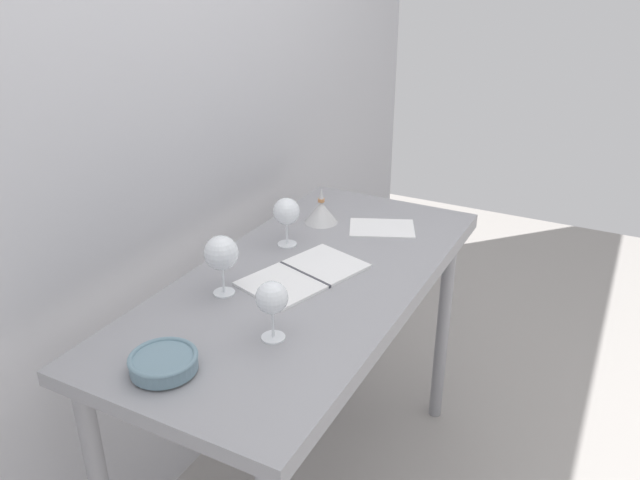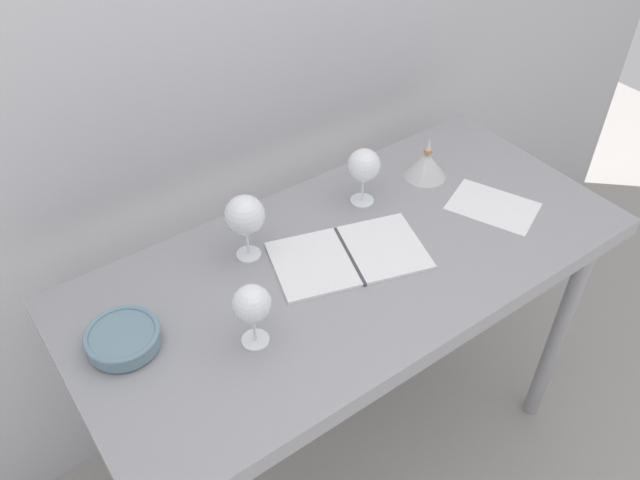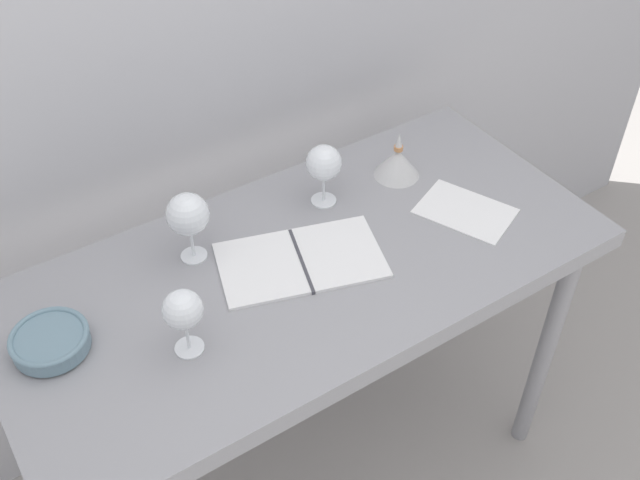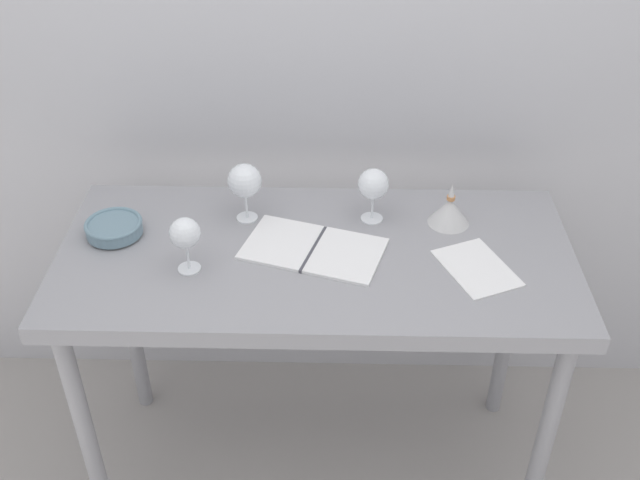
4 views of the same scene
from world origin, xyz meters
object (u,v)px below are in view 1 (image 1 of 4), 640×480
(wine_glass_far_right, at_px, (286,212))
(tasting_bowl, at_px, (164,362))
(decanter_funnel, at_px, (321,212))
(wine_glass_far_left, at_px, (221,254))
(tasting_sheet_upper, at_px, (382,228))
(open_notebook, at_px, (304,274))
(wine_glass_near_left, at_px, (272,299))

(wine_glass_far_right, height_order, tasting_bowl, wine_glass_far_right)
(tasting_bowl, bearing_deg, decanter_funnel, 5.08)
(tasting_bowl, xyz_separation_m, decanter_funnel, (0.94, 0.08, 0.01))
(decanter_funnel, bearing_deg, wine_glass_far_right, 176.73)
(wine_glass_far_left, height_order, decanter_funnel, wine_glass_far_left)
(wine_glass_far_right, height_order, decanter_funnel, wine_glass_far_right)
(wine_glass_far_left, xyz_separation_m, tasting_sheet_upper, (0.63, -0.22, -0.12))
(tasting_sheet_upper, xyz_separation_m, decanter_funnel, (-0.05, 0.21, 0.04))
(wine_glass_far_right, height_order, open_notebook, wine_glass_far_right)
(wine_glass_far_right, bearing_deg, tasting_sheet_upper, -39.81)
(wine_glass_near_left, relative_size, open_notebook, 0.38)
(open_notebook, bearing_deg, tasting_sheet_upper, 8.00)
(open_notebook, height_order, tasting_bowl, tasting_bowl)
(wine_glass_far_left, distance_m, decanter_funnel, 0.58)
(tasting_sheet_upper, distance_m, decanter_funnel, 0.22)
(wine_glass_far_left, relative_size, tasting_sheet_upper, 0.79)
(wine_glass_near_left, bearing_deg, tasting_sheet_upper, 1.59)
(decanter_funnel, bearing_deg, open_notebook, -159.71)
(wine_glass_far_left, bearing_deg, tasting_sheet_upper, -19.28)
(open_notebook, relative_size, tasting_sheet_upper, 1.88)
(open_notebook, bearing_deg, tasting_bowl, -168.65)
(wine_glass_far_left, bearing_deg, tasting_bowl, -165.80)
(tasting_bowl, height_order, decanter_funnel, decanter_funnel)
(open_notebook, height_order, decanter_funnel, decanter_funnel)
(wine_glass_far_right, xyz_separation_m, open_notebook, (-0.16, -0.15, -0.11))
(tasting_sheet_upper, bearing_deg, tasting_bowl, 148.97)
(wine_glass_far_left, distance_m, open_notebook, 0.27)
(open_notebook, xyz_separation_m, tasting_bowl, (-0.56, 0.06, 0.02))
(wine_glass_near_left, height_order, decanter_funnel, wine_glass_near_left)
(wine_glass_near_left, height_order, open_notebook, wine_glass_near_left)
(wine_glass_far_left, relative_size, wine_glass_near_left, 1.12)
(tasting_bowl, bearing_deg, tasting_sheet_upper, -7.41)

